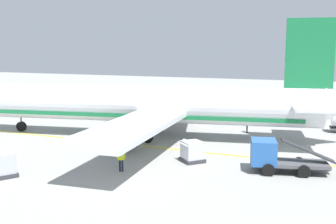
{
  "coord_description": "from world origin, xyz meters",
  "views": [
    {
      "loc": [
        -4.76,
        -3.37,
        8.97
      ],
      "look_at": [
        33.62,
        13.28,
        2.54
      ],
      "focal_mm": 43.25,
      "sensor_mm": 36.0,
      "label": 1
    }
  ],
  "objects_px": {
    "cargo_container_near": "(3,165)",
    "cargo_container_mid": "(192,152)",
    "crew_loader_left": "(121,158)",
    "airliner_foreground": "(145,105)",
    "service_truck_baggage": "(276,156)",
    "crew_marshaller": "(247,124)"
  },
  "relations": [
    {
      "from": "cargo_container_near",
      "to": "cargo_container_mid",
      "type": "relative_size",
      "value": 0.96
    },
    {
      "from": "cargo_container_mid",
      "to": "crew_loader_left",
      "type": "distance_m",
      "value": 6.0
    },
    {
      "from": "cargo_container_near",
      "to": "cargo_container_mid",
      "type": "xyz_separation_m",
      "value": [
        8.97,
        -11.03,
        -0.01
      ]
    },
    {
      "from": "airliner_foreground",
      "to": "service_truck_baggage",
      "type": "height_order",
      "value": "airliner_foreground"
    },
    {
      "from": "airliner_foreground",
      "to": "crew_loader_left",
      "type": "distance_m",
      "value": 12.37
    },
    {
      "from": "airliner_foreground",
      "to": "cargo_container_near",
      "type": "distance_m",
      "value": 16.54
    },
    {
      "from": "crew_marshaller",
      "to": "crew_loader_left",
      "type": "xyz_separation_m",
      "value": [
        -17.91,
        5.47,
        0.07
      ]
    },
    {
      "from": "service_truck_baggage",
      "to": "crew_marshaller",
      "type": "xyz_separation_m",
      "value": [
        13.51,
        5.1,
        -0.22
      ]
    },
    {
      "from": "airliner_foreground",
      "to": "cargo_container_near",
      "type": "relative_size",
      "value": 18.31
    },
    {
      "from": "airliner_foreground",
      "to": "service_truck_baggage",
      "type": "bearing_deg",
      "value": -116.44
    },
    {
      "from": "crew_marshaller",
      "to": "airliner_foreground",
      "type": "bearing_deg",
      "value": 124.53
    },
    {
      "from": "crew_marshaller",
      "to": "cargo_container_near",
      "type": "bearing_deg",
      "value": 150.73
    },
    {
      "from": "cargo_container_mid",
      "to": "crew_loader_left",
      "type": "relative_size",
      "value": 1.34
    },
    {
      "from": "cargo_container_near",
      "to": "crew_loader_left",
      "type": "distance_m",
      "value": 8.37
    },
    {
      "from": "cargo_container_near",
      "to": "crew_marshaller",
      "type": "height_order",
      "value": "cargo_container_near"
    },
    {
      "from": "cargo_container_near",
      "to": "crew_marshaller",
      "type": "bearing_deg",
      "value": -29.27
    },
    {
      "from": "cargo_container_near",
      "to": "cargo_container_mid",
      "type": "height_order",
      "value": "cargo_container_near"
    },
    {
      "from": "cargo_container_mid",
      "to": "crew_loader_left",
      "type": "height_order",
      "value": "cargo_container_mid"
    },
    {
      "from": "crew_marshaller",
      "to": "cargo_container_mid",
      "type": "bearing_deg",
      "value": 173.56
    },
    {
      "from": "cargo_container_near",
      "to": "crew_loader_left",
      "type": "relative_size",
      "value": 1.29
    },
    {
      "from": "crew_marshaller",
      "to": "service_truck_baggage",
      "type": "bearing_deg",
      "value": -159.32
    },
    {
      "from": "airliner_foreground",
      "to": "cargo_container_near",
      "type": "bearing_deg",
      "value": 168.39
    }
  ]
}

